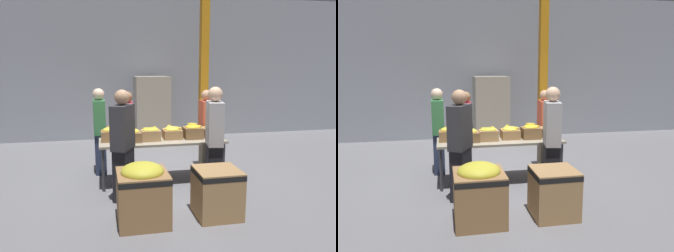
{
  "view_description": "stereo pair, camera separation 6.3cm",
  "coord_description": "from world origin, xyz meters",
  "views": [
    {
      "loc": [
        -1.04,
        -5.56,
        2.04
      ],
      "look_at": [
        0.13,
        0.12,
        0.98
      ],
      "focal_mm": 35.0,
      "sensor_mm": 36.0,
      "label": 1
    },
    {
      "loc": [
        -0.98,
        -5.57,
        2.04
      ],
      "look_at": [
        0.13,
        0.12,
        0.98
      ],
      "focal_mm": 35.0,
      "sensor_mm": 36.0,
      "label": 2
    }
  ],
  "objects": [
    {
      "name": "ground_plane",
      "position": [
        0.0,
        0.0,
        0.0
      ],
      "size": [
        30.0,
        30.0,
        0.0
      ],
      "primitive_type": "plane",
      "color": "slate"
    },
    {
      "name": "wall_back",
      "position": [
        0.0,
        3.78,
        2.0
      ],
      "size": [
        16.0,
        0.08,
        4.0
      ],
      "color": "#9399A3",
      "rests_on": "ground_plane"
    },
    {
      "name": "sorting_table",
      "position": [
        0.0,
        0.0,
        0.71
      ],
      "size": [
        2.2,
        0.74,
        0.77
      ],
      "color": "#9E937F",
      "rests_on": "ground_plane"
    },
    {
      "name": "banana_box_0",
      "position": [
        -0.9,
        0.06,
        0.89
      ],
      "size": [
        0.32,
        0.28,
        0.26
      ],
      "color": "olive",
      "rests_on": "sorting_table"
    },
    {
      "name": "banana_box_1",
      "position": [
        -0.54,
        -0.05,
        0.88
      ],
      "size": [
        0.32,
        0.3,
        0.24
      ],
      "color": "olive",
      "rests_on": "sorting_table"
    },
    {
      "name": "banana_box_2",
      "position": [
        -0.21,
        -0.02,
        0.89
      ],
      "size": [
        0.32,
        0.31,
        0.24
      ],
      "color": "tan",
      "rests_on": "sorting_table"
    },
    {
      "name": "banana_box_3",
      "position": [
        0.19,
        0.06,
        0.88
      ],
      "size": [
        0.33,
        0.34,
        0.24
      ],
      "color": "#A37A4C",
      "rests_on": "sorting_table"
    },
    {
      "name": "banana_box_4",
      "position": [
        0.56,
        0.0,
        0.9
      ],
      "size": [
        0.32,
        0.3,
        0.27
      ],
      "color": "olive",
      "rests_on": "sorting_table"
    },
    {
      "name": "banana_box_5",
      "position": [
        0.94,
        0.09,
        0.87
      ],
      "size": [
        0.32,
        0.34,
        0.23
      ],
      "color": "#A37A4C",
      "rests_on": "sorting_table"
    },
    {
      "name": "volunteer_0",
      "position": [
        -0.55,
        0.72,
        0.78
      ],
      "size": [
        0.25,
        0.44,
        1.57
      ],
      "rotation": [
        0.0,
        0.0,
        -1.66
      ],
      "color": "#2D3856",
      "rests_on": "ground_plane"
    },
    {
      "name": "volunteer_1",
      "position": [
        -0.73,
        -0.7,
        0.85
      ],
      "size": [
        0.41,
        0.51,
        1.71
      ],
      "rotation": [
        0.0,
        0.0,
        1.12
      ],
      "color": "black",
      "rests_on": "ground_plane"
    },
    {
      "name": "volunteer_2",
      "position": [
        1.0,
        0.58,
        0.79
      ],
      "size": [
        0.24,
        0.44,
        1.59
      ],
      "rotation": [
        0.0,
        0.0,
        -1.64
      ],
      "color": "#6B604C",
      "rests_on": "ground_plane"
    },
    {
      "name": "volunteer_3",
      "position": [
        0.7,
        -0.75,
        0.86
      ],
      "size": [
        0.32,
        0.5,
        1.73
      ],
      "rotation": [
        0.0,
        0.0,
        1.38
      ],
      "color": "black",
      "rests_on": "ground_plane"
    },
    {
      "name": "volunteer_4",
      "position": [
        -1.08,
        0.69,
        0.82
      ],
      "size": [
        0.23,
        0.45,
        1.64
      ],
      "rotation": [
        0.0,
        0.0,
        -1.54
      ],
      "color": "#2D3856",
      "rests_on": "ground_plane"
    },
    {
      "name": "donation_bin_0",
      "position": [
        -0.55,
        -1.52,
        0.43
      ],
      "size": [
        0.66,
        0.66,
        0.82
      ],
      "color": "olive",
      "rests_on": "ground_plane"
    },
    {
      "name": "donation_bin_1",
      "position": [
        0.48,
        -1.52,
        0.36
      ],
      "size": [
        0.6,
        0.6,
        0.67
      ],
      "color": "#A37A4C",
      "rests_on": "ground_plane"
    },
    {
      "name": "support_pillar",
      "position": [
        1.56,
        2.56,
        2.0
      ],
      "size": [
        0.21,
        0.21,
        4.0
      ],
      "color": "orange",
      "rests_on": "ground_plane"
    },
    {
      "name": "pallet_stack_0",
      "position": [
        0.28,
        3.01,
        0.88
      ],
      "size": [
        0.96,
        0.96,
        1.79
      ],
      "color": "olive",
      "rests_on": "ground_plane"
    }
  ]
}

